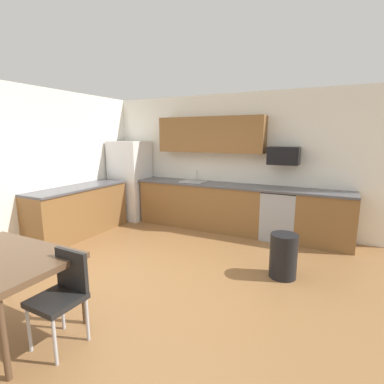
{
  "coord_description": "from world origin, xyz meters",
  "views": [
    {
      "loc": [
        2.01,
        -3.04,
        1.87
      ],
      "look_at": [
        0.0,
        1.0,
        1.0
      ],
      "focal_mm": 27.11,
      "sensor_mm": 36.0,
      "label": 1
    }
  ],
  "objects_px": {
    "microwave": "(284,156)",
    "oven_range": "(279,214)",
    "dining_table": "(0,262)",
    "trash_bin": "(283,256)",
    "chair_near_table": "(63,291)",
    "refrigerator": "(131,180)"
  },
  "relations": [
    {
      "from": "refrigerator",
      "to": "oven_range",
      "type": "height_order",
      "value": "refrigerator"
    },
    {
      "from": "refrigerator",
      "to": "microwave",
      "type": "xyz_separation_m",
      "value": [
        3.33,
        0.18,
        0.64
      ]
    },
    {
      "from": "oven_range",
      "to": "trash_bin",
      "type": "relative_size",
      "value": 1.52
    },
    {
      "from": "oven_range",
      "to": "chair_near_table",
      "type": "distance_m",
      "value": 3.92
    },
    {
      "from": "microwave",
      "to": "chair_near_table",
      "type": "bearing_deg",
      "value": -108.15
    },
    {
      "from": "oven_range",
      "to": "dining_table",
      "type": "relative_size",
      "value": 0.65
    },
    {
      "from": "refrigerator",
      "to": "chair_near_table",
      "type": "height_order",
      "value": "refrigerator"
    },
    {
      "from": "chair_near_table",
      "to": "refrigerator",
      "type": "bearing_deg",
      "value": 119.8
    },
    {
      "from": "microwave",
      "to": "oven_range",
      "type": "bearing_deg",
      "value": -90.0
    },
    {
      "from": "microwave",
      "to": "dining_table",
      "type": "xyz_separation_m",
      "value": [
        -1.94,
        -3.94,
        -0.83
      ]
    },
    {
      "from": "chair_near_table",
      "to": "microwave",
      "type": "bearing_deg",
      "value": 71.85
    },
    {
      "from": "dining_table",
      "to": "trash_bin",
      "type": "distance_m",
      "value": 3.25
    },
    {
      "from": "chair_near_table",
      "to": "oven_range",
      "type": "bearing_deg",
      "value": 71.39
    },
    {
      "from": "chair_near_table",
      "to": "trash_bin",
      "type": "distance_m",
      "value": 2.7
    },
    {
      "from": "dining_table",
      "to": "trash_bin",
      "type": "xyz_separation_m",
      "value": [
        2.26,
        2.3,
        -0.4
      ]
    },
    {
      "from": "refrigerator",
      "to": "microwave",
      "type": "distance_m",
      "value": 3.4
    },
    {
      "from": "refrigerator",
      "to": "chair_near_table",
      "type": "relative_size",
      "value": 2.07
    },
    {
      "from": "oven_range",
      "to": "chair_near_table",
      "type": "xyz_separation_m",
      "value": [
        -1.25,
        -3.72,
        0.05
      ]
    },
    {
      "from": "chair_near_table",
      "to": "dining_table",
      "type": "bearing_deg",
      "value": -169.78
    },
    {
      "from": "microwave",
      "to": "dining_table",
      "type": "bearing_deg",
      "value": -116.17
    },
    {
      "from": "refrigerator",
      "to": "chair_near_table",
      "type": "xyz_separation_m",
      "value": [
        2.08,
        -3.64,
        -0.38
      ]
    },
    {
      "from": "refrigerator",
      "to": "microwave",
      "type": "bearing_deg",
      "value": 3.09
    }
  ]
}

